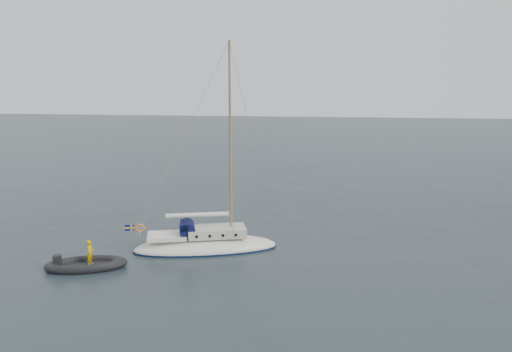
# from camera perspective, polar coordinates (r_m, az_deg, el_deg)

# --- Properties ---
(ground) EXTENTS (300.00, 300.00, 0.00)m
(ground) POSITION_cam_1_polar(r_m,az_deg,el_deg) (30.01, 1.69, -8.17)
(ground) COLOR black
(ground) RESTS_ON ground
(sailboat) EXTENTS (8.79, 2.64, 12.52)m
(sailboat) POSITION_cam_1_polar(r_m,az_deg,el_deg) (29.44, -5.76, -6.65)
(sailboat) COLOR white
(sailboat) RESTS_ON ground
(dinghy) EXTENTS (3.10, 1.40, 0.44)m
(dinghy) POSITION_cam_1_polar(r_m,az_deg,el_deg) (32.48, -5.95, -6.46)
(dinghy) COLOR #525257
(dinghy) RESTS_ON ground
(rib) EXTENTS (4.22, 1.92, 1.54)m
(rib) POSITION_cam_1_polar(r_m,az_deg,el_deg) (28.02, -18.86, -9.49)
(rib) COLOR black
(rib) RESTS_ON ground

